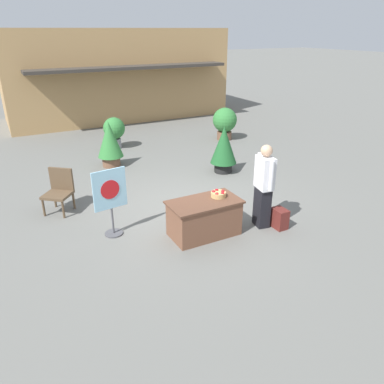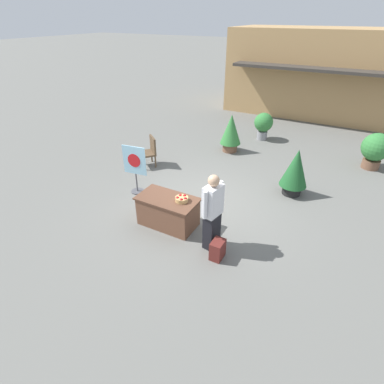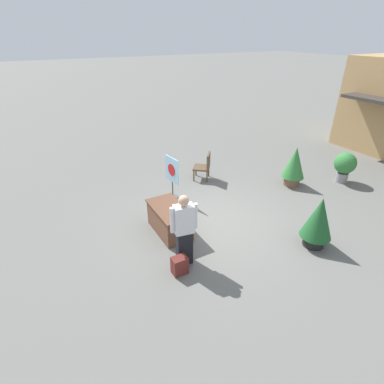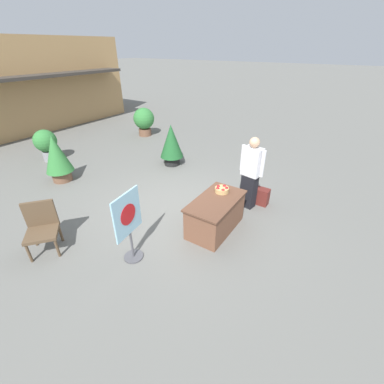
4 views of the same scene
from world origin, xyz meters
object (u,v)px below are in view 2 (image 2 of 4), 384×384
Objects in this scene: backpack at (218,250)px; potted_plant_near_left at (231,132)px; apple_basket at (182,199)px; potted_plant_near_right at (295,170)px; potted_plant_far_right at (263,124)px; display_table at (168,211)px; potted_plant_far_left at (376,149)px; poster_board at (135,167)px; patio_chair at (149,150)px; person_visitor at (212,212)px.

potted_plant_near_left is (-1.95, 5.34, 0.54)m from backpack.
potted_plant_near_right is at bearing 55.71° from apple_basket.
potted_plant_near_right is 3.35m from potted_plant_near_left.
potted_plant_far_right is (-1.28, 7.08, 0.43)m from backpack.
display_table is 7.11m from potted_plant_far_left.
poster_board is 7.56m from potted_plant_far_left.
poster_board is (-3.11, 1.34, 0.57)m from backpack.
potted_plant_near_left reaches higher than display_table.
potted_plant_far_right is at bearing 100.24° from backpack.
poster_board is 1.42× the size of patio_chair.
patio_chair is at bearing 133.19° from display_table.
potted_plant_near_right is (1.02, 3.09, -0.16)m from person_visitor.
apple_basket is at bearing -124.29° from potted_plant_near_right.
backpack is (1.51, -0.48, -0.16)m from display_table.
patio_chair is at bearing -163.79° from poster_board.
potted_plant_near_left reaches higher than backpack.
backpack is 0.36× the size of potted_plant_far_left.
potted_plant_near_right is at bearing -61.47° from potted_plant_far_right.
potted_plant_far_right is (0.23, 6.59, 0.27)m from display_table.
patio_chair is (-2.31, 2.46, 0.16)m from display_table.
person_visitor is 0.78m from backpack.
display_table is at bearing -170.90° from apple_basket.
potted_plant_near_right is at bearing -97.98° from person_visitor.
apple_basket is 6.86m from potted_plant_far_left.
potted_plant_far_right is 0.80× the size of potted_plant_near_right.
person_visitor reaches higher than patio_chair.
display_table is 4.89m from potted_plant_near_left.
display_table is 3.37× the size of backpack.
potted_plant_near_right reaches higher than backpack.
potted_plant_far_left is (5.75, 4.91, -0.11)m from poster_board.
potted_plant_near_right is at bearing -36.47° from potted_plant_near_left.
potted_plant_far_left is at bearing -105.62° from person_visitor.
person_visitor reaches higher than display_table.
potted_plant_near_left is at bearing -61.44° from person_visitor.
person_visitor is (0.89, -0.28, 0.10)m from apple_basket.
person_visitor is 3.05m from poster_board.
display_table is 6.60m from potted_plant_far_right.
patio_chair is 0.71× the size of potted_plant_near_left.
display_table is at bearing 54.13° from poster_board.
person_visitor is at bearing 61.48° from poster_board.
potted_plant_near_left is at bearing -178.70° from patio_chair.
person_visitor is 1.64× the size of potted_plant_far_right.
poster_board is 4.16m from potted_plant_near_left.
potted_plant_far_right reaches higher than apple_basket.
potted_plant_near_left is (1.88, 2.39, 0.22)m from patio_chair.
person_visitor is 1.27× the size of poster_board.
poster_board is at bearing 63.32° from patio_chair.
backpack is (0.27, -0.26, -0.69)m from person_visitor.
potted_plant_near_left is (-2.70, 1.99, 0.01)m from potted_plant_near_right.
patio_chair is 0.83× the size of potted_plant_far_left.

